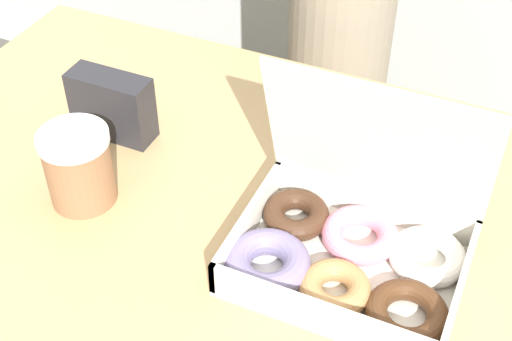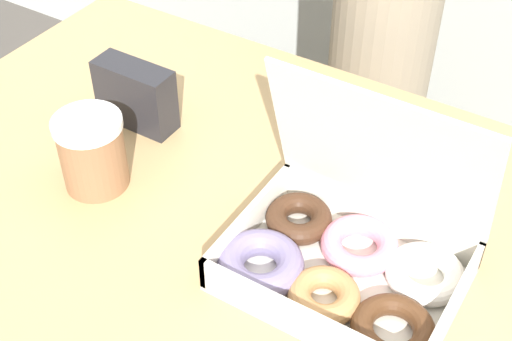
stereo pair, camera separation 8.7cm
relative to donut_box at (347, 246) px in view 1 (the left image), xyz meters
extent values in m
cube|color=silver|center=(0.00, -0.01, -0.03)|extent=(0.29, 0.21, 0.01)
cube|color=silver|center=(-0.13, -0.01, -0.01)|extent=(0.01, 0.21, 0.05)
cube|color=silver|center=(0.14, -0.01, -0.01)|extent=(0.01, 0.21, 0.05)
cube|color=silver|center=(0.00, -0.11, -0.01)|extent=(0.29, 0.01, 0.05)
cube|color=silver|center=(0.00, 0.10, -0.01)|extent=(0.29, 0.01, 0.05)
cube|color=silver|center=(0.00, 0.07, 0.12)|extent=(0.29, 0.07, 0.21)
torus|color=slate|center=(-0.09, -0.06, -0.01)|extent=(0.15, 0.15, 0.04)
torus|color=#422819|center=(-0.09, 0.04, -0.02)|extent=(0.13, 0.13, 0.03)
torus|color=#B27F4C|center=(0.00, -0.06, -0.02)|extent=(0.13, 0.13, 0.03)
torus|color=pink|center=(0.00, 0.04, -0.02)|extent=(0.13, 0.13, 0.03)
torus|color=#4C2D19|center=(0.09, -0.06, -0.02)|extent=(0.14, 0.14, 0.03)
torus|color=white|center=(0.09, 0.04, -0.02)|extent=(0.13, 0.13, 0.03)
cylinder|color=#8C6042|center=(-0.38, -0.03, 0.01)|extent=(0.09, 0.09, 0.10)
cylinder|color=white|center=(-0.38, -0.03, 0.07)|extent=(0.10, 0.10, 0.01)
cube|color=#232328|center=(-0.42, 0.12, 0.02)|extent=(0.13, 0.05, 0.11)
cylinder|color=gray|center=(-0.23, 0.66, -0.29)|extent=(0.22, 0.22, 0.98)
camera|label=1|loc=(0.14, -0.60, 0.67)|focal=50.00mm
camera|label=2|loc=(0.22, -0.56, 0.67)|focal=50.00mm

